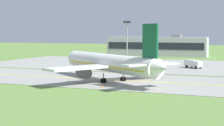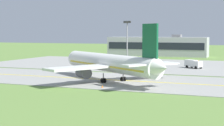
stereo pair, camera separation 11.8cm
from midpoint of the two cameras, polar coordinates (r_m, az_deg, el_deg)
name	(u,v)px [view 2 (the right image)]	position (r m, az deg, el deg)	size (l,w,h in m)	color
ground_plane	(117,81)	(83.69, 0.83, -2.77)	(500.00, 500.00, 0.00)	olive
taxiway_strip	(117,80)	(83.68, 0.83, -2.73)	(240.00, 28.00, 0.10)	gray
apron_pad	(191,66)	(121.60, 12.36, -0.48)	(140.00, 52.00, 0.10)	gray
taxiway_centreline	(117,80)	(83.67, 0.83, -2.70)	(220.00, 0.60, 0.01)	yellow
airplane_lead	(110,63)	(81.61, -0.30, -0.04)	(33.98, 28.96, 12.70)	white
service_truck_baggage	(193,63)	(114.29, 12.65, -0.07)	(6.01, 5.27, 2.60)	silver
terminal_building	(157,47)	(171.39, 7.07, 2.58)	(46.59, 8.96, 10.07)	#B2B2B7
apron_light_mast	(127,38)	(116.66, 2.42, 3.97)	(2.40, 0.50, 14.70)	gray
traffic_cone_near_edge	(102,87)	(72.47, -1.48, -3.71)	(0.44, 0.44, 0.60)	orange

